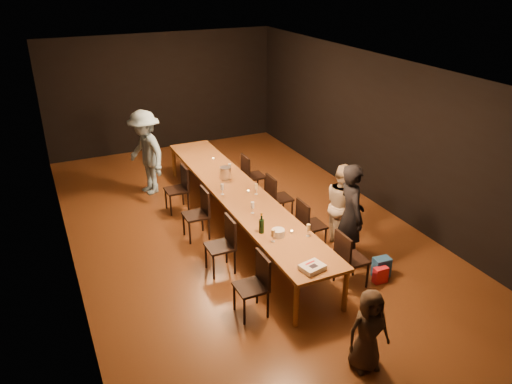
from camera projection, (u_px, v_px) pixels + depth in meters
name	position (u px, v px, depth m)	size (l,w,h in m)	color
ground	(239.00, 228.00, 9.46)	(10.00, 10.00, 0.00)	#431E10
room_shell	(238.00, 122.00, 8.58)	(6.04, 10.04, 3.02)	black
table	(239.00, 194.00, 9.16)	(0.90, 6.00, 0.75)	olive
chair_right_0	(352.00, 259.00, 7.61)	(0.42, 0.42, 0.93)	black
chair_right_1	(312.00, 224.00, 8.60)	(0.42, 0.42, 0.93)	black
chair_right_2	(280.00, 197.00, 9.59)	(0.42, 0.42, 0.93)	black
chair_right_3	(254.00, 175.00, 10.57)	(0.42, 0.42, 0.93)	black
chair_left_0	(251.00, 286.00, 6.96)	(0.42, 0.42, 0.93)	black
chair_left_1	(220.00, 246.00, 7.95)	(0.42, 0.42, 0.93)	black
chair_left_2	(196.00, 215.00, 8.94)	(0.42, 0.42, 0.93)	black
chair_left_3	(176.00, 189.00, 9.92)	(0.42, 0.42, 0.93)	black
woman_birthday	(351.00, 216.00, 7.98)	(0.65, 0.42, 1.78)	black
woman_tan	(343.00, 205.00, 8.64)	(0.73, 0.57, 1.50)	beige
man_blue	(146.00, 153.00, 10.53)	(1.18, 0.68, 1.83)	#81AAC7
child	(368.00, 330.00, 6.00)	(0.54, 0.35, 1.11)	#382B1F
gift_bag_red	(381.00, 275.00, 7.80)	(0.22, 0.12, 0.26)	red
gift_bag_blue	(381.00, 267.00, 7.93)	(0.27, 0.18, 0.33)	#2864B0
birthday_cake	(312.00, 267.00, 6.82)	(0.36, 0.31, 0.08)	white
plate_stack	(278.00, 233.00, 7.64)	(0.20, 0.20, 0.11)	silver
champagne_bottle	(262.00, 223.00, 7.69)	(0.08, 0.08, 0.35)	black
ice_bucket	(225.00, 173.00, 9.65)	(0.22, 0.22, 0.24)	silver
wineglass_0	(273.00, 236.00, 7.47)	(0.06, 0.06, 0.21)	beige
wineglass_1	(308.00, 230.00, 7.62)	(0.06, 0.06, 0.21)	beige
wineglass_2	(252.00, 208.00, 8.32)	(0.06, 0.06, 0.21)	silver
wineglass_3	(256.00, 189.00, 9.00)	(0.06, 0.06, 0.21)	beige
wineglass_4	(222.00, 189.00, 8.99)	(0.06, 0.06, 0.21)	silver
wineglass_5	(230.00, 169.00, 9.88)	(0.06, 0.06, 0.21)	silver
tealight_near	(292.00, 232.00, 7.76)	(0.05, 0.05, 0.03)	#B2B7B2
tealight_mid	(248.00, 191.00, 9.12)	(0.05, 0.05, 0.03)	#B2B7B2
tealight_far	(213.00, 159.00, 10.62)	(0.05, 0.05, 0.03)	#B2B7B2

